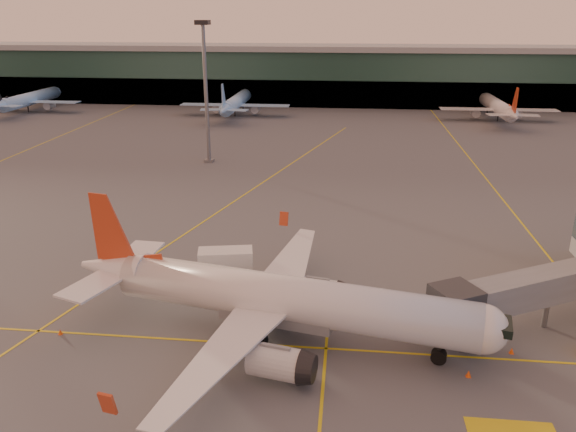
# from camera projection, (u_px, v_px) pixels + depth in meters

# --- Properties ---
(ground) EXTENTS (600.00, 600.00, 0.00)m
(ground) POSITION_uv_depth(u_px,v_px,m) (258.00, 381.00, 43.35)
(ground) COLOR #4C4F54
(ground) RESTS_ON ground
(taxi_markings) EXTENTS (100.12, 173.00, 0.01)m
(taxi_markings) POSITION_uv_depth(u_px,v_px,m) (257.00, 199.00, 85.67)
(taxi_markings) COLOR gold
(taxi_markings) RESTS_ON ground
(terminal) EXTENTS (400.00, 20.00, 17.60)m
(terminal) POSITION_uv_depth(u_px,v_px,m) (330.00, 75.00, 172.88)
(terminal) COLOR #19382D
(terminal) RESTS_ON ground
(mast_west_near) EXTENTS (2.40, 2.40, 25.60)m
(mast_west_near) POSITION_uv_depth(u_px,v_px,m) (206.00, 82.00, 102.00)
(mast_west_near) COLOR slate
(mast_west_near) RESTS_ON ground
(distant_aircraft_row) EXTENTS (290.00, 34.00, 13.00)m
(distant_aircraft_row) POSITION_uv_depth(u_px,v_px,m) (251.00, 115.00, 155.77)
(distant_aircraft_row) COLOR #93C4F6
(distant_aircraft_row) RESTS_ON ground
(main_airplane) EXTENTS (38.10, 34.62, 11.58)m
(main_airplane) POSITION_uv_depth(u_px,v_px,m) (276.00, 299.00, 47.90)
(main_airplane) COLOR silver
(main_airplane) RESTS_ON ground
(jet_bridge) EXTENTS (23.09, 14.54, 5.77)m
(jet_bridge) POSITION_uv_depth(u_px,v_px,m) (562.00, 284.00, 50.04)
(jet_bridge) COLOR slate
(jet_bridge) RESTS_ON ground
(catering_truck) EXTENTS (5.82, 3.37, 4.24)m
(catering_truck) POSITION_uv_depth(u_px,v_px,m) (227.00, 267.00, 57.19)
(catering_truck) COLOR #C53D1C
(catering_truck) RESTS_ON ground
(pushback_tug) EXTENTS (3.75, 2.77, 1.73)m
(pushback_tug) POSITION_uv_depth(u_px,v_px,m) (425.00, 322.00, 50.25)
(pushback_tug) COLOR black
(pushback_tug) RESTS_ON ground
(cone_nose) EXTENTS (0.41, 0.41, 0.52)m
(cone_nose) POSITION_uv_depth(u_px,v_px,m) (512.00, 351.00, 46.75)
(cone_nose) COLOR #F04F0C
(cone_nose) RESTS_ON ground
(cone_tail) EXTENTS (0.39, 0.39, 0.50)m
(cone_tail) POSITION_uv_depth(u_px,v_px,m) (60.00, 332.00, 49.53)
(cone_tail) COLOR #F04F0C
(cone_tail) RESTS_ON ground
(cone_wing_left) EXTENTS (0.45, 0.45, 0.58)m
(cone_wing_left) POSITION_uv_depth(u_px,v_px,m) (284.00, 251.00, 66.21)
(cone_wing_left) COLOR #F04F0C
(cone_wing_left) RESTS_ON ground
(cone_fwd) EXTENTS (0.43, 0.43, 0.55)m
(cone_fwd) POSITION_uv_depth(u_px,v_px,m) (469.00, 374.00, 43.74)
(cone_fwd) COLOR #F04F0C
(cone_fwd) RESTS_ON ground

